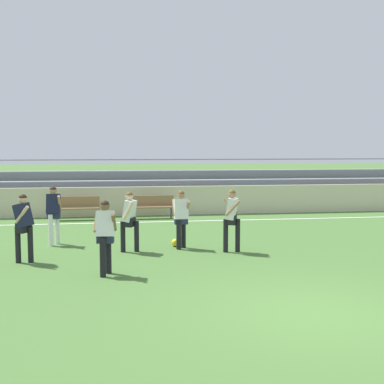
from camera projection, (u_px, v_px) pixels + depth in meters
name	position (u px, v px, depth m)	size (l,w,h in m)	color
ground_plane	(315.00, 314.00, 8.26)	(160.00, 160.00, 0.00)	#477033
field_line_sideline	(205.00, 221.00, 18.83)	(44.00, 0.12, 0.01)	white
sideline_wall	(197.00, 200.00, 20.62)	(48.00, 0.16, 1.19)	beige
bleacher_stand	(186.00, 188.00, 22.66)	(27.32, 2.85, 2.25)	#B2B2B7
bench_centre_sideline	(151.00, 205.00, 19.45)	(1.80, 0.40, 0.90)	olive
bench_far_left	(76.00, 206.00, 19.03)	(1.80, 0.40, 0.90)	olive
player_white_wide_right	(130.00, 217.00, 13.11)	(0.49, 0.61, 1.61)	black
player_white_pressing_high	(181.00, 214.00, 13.54)	(0.45, 0.56, 1.61)	black
player_dark_overlapping	(24.00, 222.00, 11.86)	(0.49, 0.65, 1.67)	black
player_dark_on_ball	(54.00, 210.00, 14.06)	(0.44, 0.56, 1.69)	white
player_white_wide_left	(232.00, 215.00, 13.08)	(0.45, 0.64, 1.68)	black
player_white_deep_cover	(105.00, 231.00, 10.68)	(0.51, 0.56, 1.64)	black
soccer_ball	(175.00, 243.00, 13.89)	(0.22, 0.22, 0.22)	yellow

